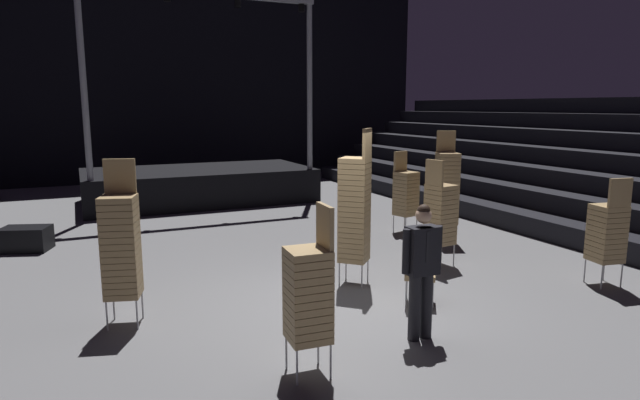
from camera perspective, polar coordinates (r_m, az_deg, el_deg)
ground_plane at (r=8.15m, az=1.78°, el=-11.23°), size 22.00×30.00×0.10m
arena_end_wall at (r=22.09m, az=-16.16°, el=12.44°), size 22.00×0.30×8.00m
stage_riser at (r=16.86m, az=-12.80°, el=1.88°), size 6.69×3.49×6.02m
man_with_tie at (r=6.75m, az=10.86°, el=-6.74°), size 0.57×0.24×1.73m
chair_stack_front_left at (r=9.82m, az=28.35°, el=-2.98°), size 0.51×0.51×1.79m
chair_stack_front_right at (r=9.97m, az=12.72°, el=-1.35°), size 0.50×0.50×1.96m
chair_stack_mid_left at (r=7.51m, az=-20.50°, el=-4.45°), size 0.55×0.55×2.22m
chair_stack_mid_right at (r=5.78m, az=-1.22°, el=-9.79°), size 0.47×0.47×1.88m
chair_stack_mid_centre at (r=11.75m, az=13.38°, el=1.36°), size 0.57×0.57×2.39m
chair_stack_rear_left at (r=8.62m, az=3.74°, el=-0.88°), size 0.62×0.62×2.56m
chair_stack_rear_right at (r=12.49m, az=9.14°, el=0.83°), size 0.53×0.53×1.88m
equipment_road_case at (r=12.41m, az=-28.92°, el=-3.65°), size 1.05×0.86×0.49m
loose_chair_near_man at (r=8.07m, az=10.13°, el=-7.22°), size 0.61×0.61×0.95m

